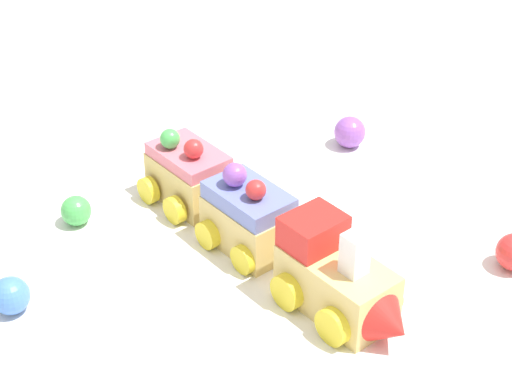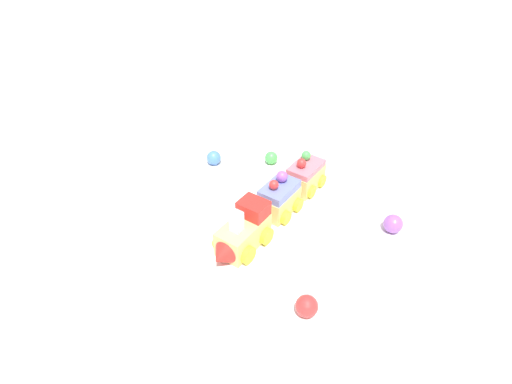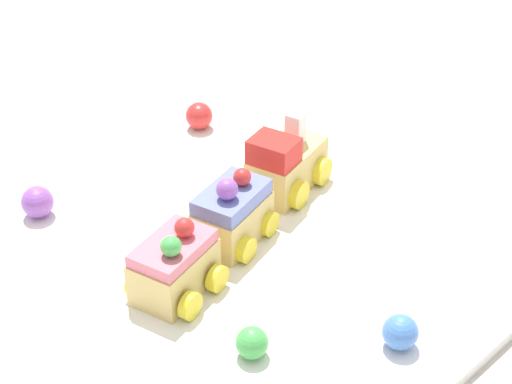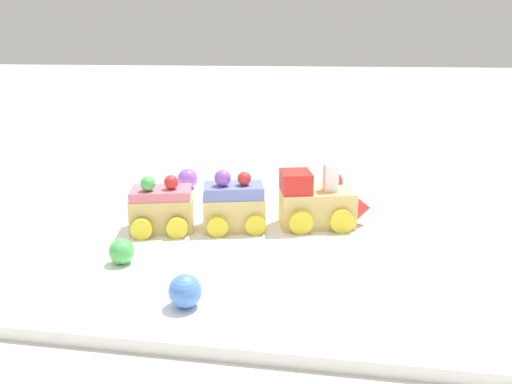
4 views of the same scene
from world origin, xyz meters
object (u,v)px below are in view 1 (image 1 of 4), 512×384
(cake_train_locomotive, at_px, (341,284))
(gumball_green, at_px, (76,211))
(cake_car_strawberry, at_px, (186,176))
(gumball_blue, at_px, (11,296))
(cake_car_blueberry, at_px, (248,218))
(gumball_purple, at_px, (350,132))

(cake_train_locomotive, relative_size, gumball_green, 4.56)
(cake_car_strawberry, height_order, gumball_blue, cake_car_strawberry)
(cake_car_blueberry, relative_size, gumball_green, 3.15)
(cake_car_blueberry, xyz_separation_m, gumball_green, (-0.09, -0.12, -0.01))
(cake_train_locomotive, height_order, cake_car_blueberry, cake_train_locomotive)
(cake_car_blueberry, relative_size, gumball_purple, 2.65)
(cake_car_blueberry, bearing_deg, gumball_green, -141.84)
(cake_train_locomotive, xyz_separation_m, cake_car_blueberry, (-0.11, -0.03, 0.00))
(cake_car_blueberry, distance_m, cake_car_strawberry, 0.09)
(cake_car_blueberry, distance_m, gumball_blue, 0.20)
(cake_train_locomotive, bearing_deg, gumball_blue, -129.98)
(cake_train_locomotive, bearing_deg, cake_car_strawberry, -179.92)
(gumball_green, bearing_deg, gumball_blue, -39.60)
(cake_car_blueberry, height_order, gumball_purple, cake_car_blueberry)
(gumball_purple, xyz_separation_m, gumball_blue, (0.10, -0.36, -0.00))
(cake_train_locomotive, distance_m, cake_car_strawberry, 0.20)
(gumball_blue, height_order, gumball_green, gumball_blue)
(cake_car_blueberry, relative_size, cake_car_strawberry, 1.00)
(cake_car_strawberry, relative_size, gumball_purple, 2.65)
(cake_car_strawberry, bearing_deg, gumball_purple, 82.56)
(cake_car_strawberry, height_order, gumball_purple, cake_car_strawberry)
(gumball_green, bearing_deg, cake_car_blueberry, 52.40)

